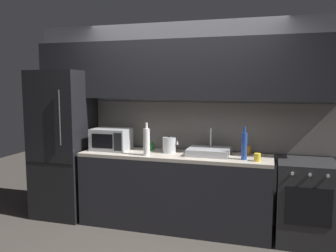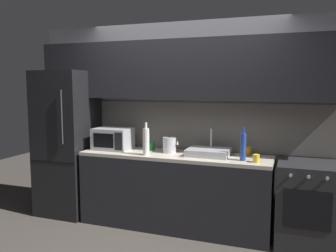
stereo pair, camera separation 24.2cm
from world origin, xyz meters
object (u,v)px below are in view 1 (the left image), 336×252
(refrigerator, at_px, (64,144))
(mug_green, at_px, (151,146))
(wine_bottle_blue, at_px, (244,146))
(kettle, at_px, (169,145))
(oven_range, at_px, (305,202))
(microwave, at_px, (111,139))
(mug_amber, at_px, (248,150))
(wine_bottle_white, at_px, (147,142))
(mug_yellow, at_px, (257,157))

(refrigerator, xyz_separation_m, mug_green, (1.17, 0.12, 0.00))
(wine_bottle_blue, bearing_deg, kettle, 170.24)
(oven_range, relative_size, wine_bottle_blue, 2.45)
(microwave, relative_size, kettle, 2.19)
(kettle, relative_size, mug_amber, 2.11)
(oven_range, relative_size, wine_bottle_white, 2.34)
(wine_bottle_blue, bearing_deg, wine_bottle_white, -175.70)
(microwave, height_order, mug_amber, microwave)
(mug_amber, bearing_deg, mug_yellow, -70.77)
(oven_range, relative_size, kettle, 4.28)
(wine_bottle_white, bearing_deg, kettle, 49.15)
(wine_bottle_white, height_order, wine_bottle_blue, wine_bottle_white)
(microwave, height_order, wine_bottle_white, wine_bottle_white)
(refrigerator, relative_size, oven_range, 2.11)
(kettle, bearing_deg, mug_green, 164.47)
(mug_amber, bearing_deg, kettle, -169.98)
(refrigerator, distance_m, wine_bottle_white, 1.25)
(mug_green, bearing_deg, wine_bottle_white, -78.96)
(microwave, height_order, wine_bottle_blue, wine_bottle_blue)
(refrigerator, xyz_separation_m, wine_bottle_blue, (2.33, -0.10, 0.11))
(mug_amber, bearing_deg, oven_range, -18.45)
(kettle, bearing_deg, mug_amber, 10.02)
(refrigerator, distance_m, kettle, 1.43)
(oven_range, xyz_separation_m, mug_green, (-1.83, 0.13, 0.50))
(wine_bottle_white, distance_m, mug_yellow, 1.26)
(refrigerator, distance_m, mug_yellow, 2.48)
(wine_bottle_blue, bearing_deg, refrigerator, 177.44)
(wine_bottle_blue, height_order, mug_green, wine_bottle_blue)
(refrigerator, distance_m, mug_amber, 2.36)
(microwave, distance_m, wine_bottle_white, 0.58)
(refrigerator, bearing_deg, wine_bottle_blue, -2.56)
(microwave, relative_size, wine_bottle_blue, 1.25)
(mug_green, relative_size, mug_amber, 1.00)
(kettle, xyz_separation_m, mug_yellow, (1.04, -0.20, -0.05))
(mug_green, distance_m, mug_yellow, 1.34)
(mug_amber, xyz_separation_m, mug_yellow, (0.13, -0.36, -0.01))
(refrigerator, xyz_separation_m, kettle, (1.43, 0.05, 0.05))
(kettle, height_order, mug_amber, kettle)
(oven_range, height_order, microwave, microwave)
(kettle, bearing_deg, refrigerator, -177.99)
(wine_bottle_blue, bearing_deg, microwave, 175.75)
(oven_range, height_order, mug_yellow, mug_yellow)
(microwave, xyz_separation_m, mug_yellow, (1.80, -0.17, -0.09))
(kettle, height_order, mug_green, kettle)
(wine_bottle_blue, height_order, mug_yellow, wine_bottle_blue)
(wine_bottle_blue, xyz_separation_m, mug_amber, (0.02, 0.32, -0.10))
(kettle, bearing_deg, oven_range, -1.89)
(refrigerator, xyz_separation_m, microwave, (0.68, 0.02, 0.09))
(wine_bottle_blue, xyz_separation_m, mug_green, (-1.16, 0.23, -0.10))
(oven_range, xyz_separation_m, mug_yellow, (-0.52, -0.15, 0.49))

